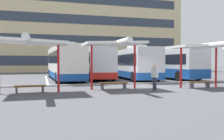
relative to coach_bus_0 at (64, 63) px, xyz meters
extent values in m
plane|color=#47474C|center=(5.58, -9.21, -1.78)|extent=(160.00, 160.00, 0.00)
cube|color=#D1BC8C|center=(5.58, 28.55, 6.16)|extent=(42.65, 15.31, 15.89)
cube|color=#2D3847|center=(5.58, 20.87, 0.40)|extent=(39.24, 0.08, 1.75)
cube|color=#2D3847|center=(5.58, 20.87, 4.38)|extent=(39.24, 0.08, 1.75)
cube|color=#2D3847|center=(5.58, 20.87, 8.35)|extent=(39.24, 0.08, 1.75)
cube|color=silver|center=(0.00, 0.00, 0.06)|extent=(2.97, 12.17, 3.13)
cube|color=#194C9E|center=(0.00, 0.00, -1.21)|extent=(3.01, 12.22, 0.60)
cube|color=black|center=(0.00, 0.00, 0.52)|extent=(2.96, 11.21, 1.10)
cube|color=black|center=(-0.22, 6.01, 0.43)|extent=(2.22, 0.16, 1.88)
cube|color=silver|center=(0.06, -1.51, 1.80)|extent=(1.59, 2.25, 0.36)
cylinder|color=black|center=(-1.32, 4.40, -1.28)|extent=(0.34, 1.01, 1.00)
cylinder|color=black|center=(0.99, 4.48, -1.28)|extent=(0.34, 1.01, 1.00)
cylinder|color=black|center=(-0.99, -4.49, -1.28)|extent=(0.34, 1.01, 1.00)
cylinder|color=black|center=(1.32, -4.40, -1.28)|extent=(0.34, 1.01, 1.00)
cube|color=silver|center=(3.77, 1.16, 0.01)|extent=(3.64, 11.49, 3.02)
cube|color=red|center=(3.77, 1.16, -1.20)|extent=(3.68, 11.53, 0.62)
cube|color=black|center=(3.77, 1.16, 0.47)|extent=(3.58, 10.59, 1.00)
cube|color=black|center=(4.35, 6.75, 0.37)|extent=(2.19, 0.31, 1.81)
cube|color=silver|center=(3.62, -0.24, 1.70)|extent=(1.71, 2.34, 0.36)
cylinder|color=black|center=(3.05, 5.30, -1.28)|extent=(0.40, 1.03, 1.00)
cylinder|color=black|center=(5.32, 5.07, -1.28)|extent=(0.40, 1.03, 1.00)
cylinder|color=black|center=(2.21, -2.74, -1.28)|extent=(0.40, 1.03, 1.00)
cylinder|color=black|center=(4.49, -2.98, -1.28)|extent=(0.40, 1.03, 1.00)
cube|color=silver|center=(7.31, -0.94, -0.04)|extent=(3.47, 11.86, 2.92)
cube|color=#194C9E|center=(7.31, -0.94, -1.18)|extent=(3.52, 11.90, 0.65)
cube|color=black|center=(7.31, -0.94, 0.31)|extent=(3.42, 10.93, 1.12)
cube|color=black|center=(7.81, 4.85, 0.31)|extent=(2.18, 0.27, 1.75)
cube|color=silver|center=(7.18, -2.40, 1.60)|extent=(1.67, 2.32, 0.36)
cylinder|color=black|center=(6.54, 3.38, -1.28)|extent=(0.38, 1.02, 1.00)
cylinder|color=black|center=(8.81, 3.19, -1.28)|extent=(0.38, 1.02, 1.00)
cylinder|color=black|center=(5.81, -5.07, -1.28)|extent=(0.38, 1.02, 1.00)
cylinder|color=black|center=(8.08, -5.27, -1.28)|extent=(0.38, 1.02, 1.00)
cube|color=silver|center=(11.25, -0.71, -0.06)|extent=(3.60, 12.03, 2.90)
cube|color=#194C9E|center=(11.25, -0.71, -1.05)|extent=(3.64, 12.07, 0.91)
cube|color=black|center=(11.25, -0.71, 0.34)|extent=(3.54, 11.09, 1.00)
cube|color=black|center=(10.71, 5.16, 0.29)|extent=(2.21, 0.28, 1.74)
cube|color=silver|center=(11.39, -2.19, 1.57)|extent=(1.71, 2.33, 0.36)
cylinder|color=black|center=(9.70, 3.49, -1.28)|extent=(0.39, 1.02, 1.00)
cylinder|color=black|center=(12.01, 3.70, -1.28)|extent=(0.39, 1.02, 1.00)
cylinder|color=black|center=(10.50, -5.12, -1.28)|extent=(0.39, 1.02, 1.00)
cylinder|color=black|center=(12.80, -4.91, -1.28)|extent=(0.39, 1.02, 1.00)
cube|color=white|center=(-1.79, 0.42, -1.78)|extent=(0.16, 14.00, 0.01)
cube|color=white|center=(1.89, 0.42, -1.78)|extent=(0.16, 14.00, 0.01)
cube|color=white|center=(5.58, 0.42, -1.78)|extent=(0.16, 14.00, 0.01)
cube|color=white|center=(9.27, 0.42, -1.78)|extent=(0.16, 14.00, 0.01)
cube|color=white|center=(12.95, 0.42, -1.78)|extent=(0.16, 14.00, 0.01)
cylinder|color=red|center=(-1.28, -10.71, -0.31)|extent=(0.14, 0.14, 2.94)
cube|color=white|center=(-2.95, -10.71, 1.24)|extent=(4.34, 2.88, 0.34)
cylinder|color=white|center=(-2.95, -12.00, 1.21)|extent=(0.36, 4.34, 0.36)
cube|color=brown|center=(-2.95, -10.56, -1.38)|extent=(1.82, 0.59, 0.10)
cube|color=#4C4C51|center=(-3.69, -10.63, -1.61)|extent=(0.15, 0.35, 0.35)
cube|color=#4C4C51|center=(-2.21, -10.49, -1.61)|extent=(0.15, 0.35, 0.35)
cylinder|color=red|center=(0.91, -10.00, -0.28)|extent=(0.14, 0.14, 3.01)
cylinder|color=red|center=(3.97, -10.00, -0.28)|extent=(0.14, 0.14, 3.01)
cube|color=white|center=(2.44, -10.00, 1.31)|extent=(4.06, 2.54, 0.28)
cylinder|color=white|center=(2.44, -11.12, 1.28)|extent=(0.36, 4.06, 0.36)
cube|color=brown|center=(2.44, -9.93, -1.38)|extent=(1.97, 0.57, 0.10)
cube|color=#4C4C51|center=(1.62, -9.99, -1.61)|extent=(0.15, 0.34, 0.35)
cube|color=#4C4C51|center=(3.26, -9.87, -1.61)|extent=(0.15, 0.34, 0.35)
cylinder|color=red|center=(7.19, -10.71, -0.33)|extent=(0.14, 0.14, 2.91)
cylinder|color=red|center=(10.13, -10.71, -0.33)|extent=(0.14, 0.14, 2.91)
cube|color=white|center=(8.66, -10.71, 1.21)|extent=(3.95, 2.55, 0.33)
cylinder|color=white|center=(8.66, -11.83, 1.18)|extent=(0.36, 3.94, 0.36)
cube|color=brown|center=(8.66, -10.82, -1.38)|extent=(1.67, 0.47, 0.10)
cube|color=#4C4C51|center=(7.98, -10.84, -1.61)|extent=(0.13, 0.34, 0.35)
cube|color=#4C4C51|center=(9.34, -10.80, -1.61)|extent=(0.13, 0.34, 0.35)
cube|color=#ADADA8|center=(5.58, -6.97, -1.72)|extent=(44.00, 0.24, 0.12)
cylinder|color=#33384C|center=(4.76, -11.38, -1.36)|extent=(0.14, 0.14, 0.84)
cylinder|color=#33384C|center=(4.80, -11.54, -1.36)|extent=(0.14, 0.14, 0.84)
cube|color=silver|center=(4.78, -11.46, -0.63)|extent=(0.33, 0.53, 0.63)
sphere|color=beige|center=(4.78, -11.46, -0.20)|extent=(0.23, 0.23, 0.23)
camera|label=1|loc=(-2.24, -25.73, 0.02)|focal=38.79mm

